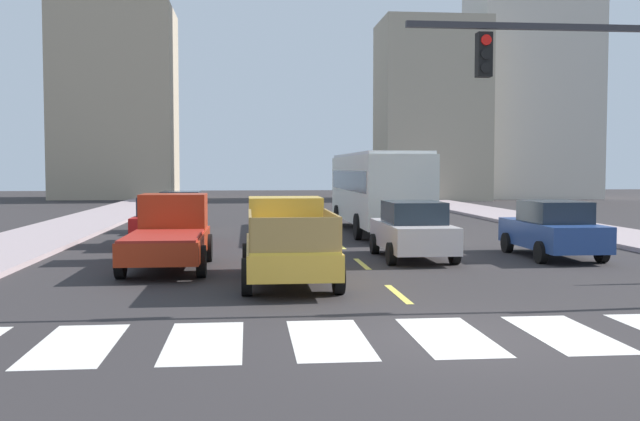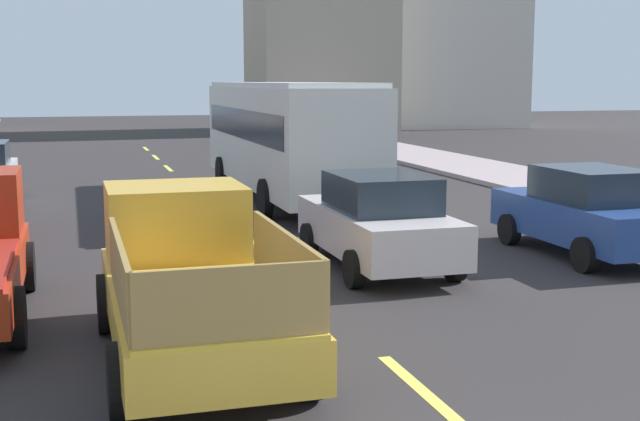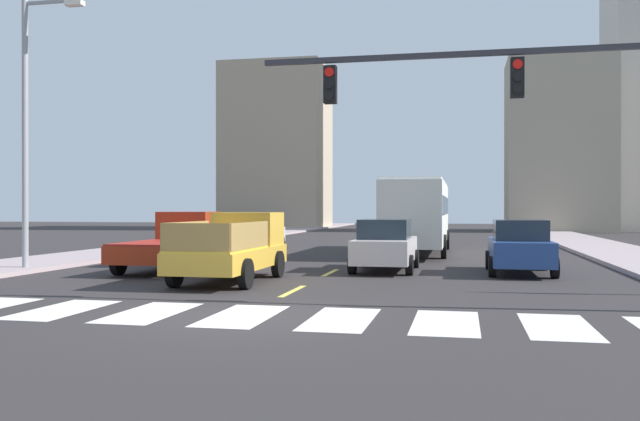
% 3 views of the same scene
% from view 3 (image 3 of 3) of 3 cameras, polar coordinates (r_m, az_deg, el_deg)
% --- Properties ---
extents(ground_plane, '(160.00, 160.00, 0.00)m').
position_cam_3_polar(ground_plane, '(13.44, -6.52, -8.75)').
color(ground_plane, '#2E2A2B').
extents(sidewalk_right, '(3.77, 110.00, 0.15)m').
position_cam_3_polar(sidewalk_right, '(31.44, 24.62, -3.49)').
color(sidewalk_right, '#A59193').
rests_on(sidewalk_right, ground).
extents(sidewalk_left, '(3.77, 110.00, 0.15)m').
position_cam_3_polar(sidewalk_left, '(34.28, -14.74, -3.17)').
color(sidewalk_left, '#A59193').
rests_on(sidewalk_left, ground).
extents(crosswalk_stripe_2, '(1.19, 2.83, 0.01)m').
position_cam_3_polar(crosswalk_stripe_2, '(15.11, -20.78, -7.75)').
color(crosswalk_stripe_2, silver).
rests_on(crosswalk_stripe_2, ground).
extents(crosswalk_stripe_3, '(1.19, 2.83, 0.01)m').
position_cam_3_polar(crosswalk_stripe_3, '(14.16, -14.08, -8.28)').
color(crosswalk_stripe_3, silver).
rests_on(crosswalk_stripe_3, ground).
extents(crosswalk_stripe_4, '(1.19, 2.83, 0.01)m').
position_cam_3_polar(crosswalk_stripe_4, '(13.44, -6.52, -8.74)').
color(crosswalk_stripe_4, silver).
rests_on(crosswalk_stripe_4, ground).
extents(crosswalk_stripe_5, '(1.19, 2.83, 0.01)m').
position_cam_3_polar(crosswalk_stripe_5, '(12.97, 1.77, -9.06)').
color(crosswalk_stripe_5, silver).
rests_on(crosswalk_stripe_5, ground).
extents(crosswalk_stripe_6, '(1.19, 2.83, 0.01)m').
position_cam_3_polar(crosswalk_stripe_6, '(12.78, 10.49, -9.21)').
color(crosswalk_stripe_6, silver).
rests_on(crosswalk_stripe_6, ground).
extents(crosswalk_stripe_7, '(1.19, 2.83, 0.01)m').
position_cam_3_polar(crosswalk_stripe_7, '(12.88, 19.28, -9.14)').
color(crosswalk_stripe_7, silver).
rests_on(crosswalk_stripe_7, ground).
extents(lane_dash_0, '(0.16, 2.40, 0.01)m').
position_cam_3_polar(lane_dash_0, '(17.25, -2.30, -6.75)').
color(lane_dash_0, '#E1CF50').
rests_on(lane_dash_0, ground).
extents(lane_dash_1, '(0.16, 2.40, 0.01)m').
position_cam_3_polar(lane_dash_1, '(22.10, 0.88, -5.22)').
color(lane_dash_1, '#E1CF50').
rests_on(lane_dash_1, ground).
extents(lane_dash_2, '(0.16, 2.40, 0.01)m').
position_cam_3_polar(lane_dash_2, '(27.01, 2.90, -4.23)').
color(lane_dash_2, '#E1CF50').
rests_on(lane_dash_2, ground).
extents(lane_dash_3, '(0.16, 2.40, 0.01)m').
position_cam_3_polar(lane_dash_3, '(31.94, 4.30, -3.54)').
color(lane_dash_3, '#E1CF50').
rests_on(lane_dash_3, ground).
extents(lane_dash_4, '(0.16, 2.40, 0.01)m').
position_cam_3_polar(lane_dash_4, '(36.90, 5.32, -3.04)').
color(lane_dash_4, '#E1CF50').
rests_on(lane_dash_4, ground).
extents(lane_dash_5, '(0.16, 2.40, 0.01)m').
position_cam_3_polar(lane_dash_5, '(41.86, 6.09, -2.65)').
color(lane_dash_5, '#E1CF50').
rests_on(lane_dash_5, ground).
extents(lane_dash_6, '(0.16, 2.40, 0.01)m').
position_cam_3_polar(lane_dash_6, '(46.83, 6.71, -2.35)').
color(lane_dash_6, '#E1CF50').
rests_on(lane_dash_6, ground).
extents(lane_dash_7, '(0.16, 2.40, 0.01)m').
position_cam_3_polar(lane_dash_7, '(51.81, 7.20, -2.10)').
color(lane_dash_7, '#E1CF50').
rests_on(lane_dash_7, ground).
extents(pickup_stakebed, '(2.18, 5.20, 1.96)m').
position_cam_3_polar(pickup_stakebed, '(19.83, -7.14, -3.14)').
color(pickup_stakebed, gold).
rests_on(pickup_stakebed, ground).
extents(pickup_dark, '(2.18, 5.20, 1.96)m').
position_cam_3_polar(pickup_dark, '(23.55, -12.02, -2.65)').
color(pickup_dark, '#A32A12').
rests_on(pickup_dark, ground).
extents(city_bus, '(2.72, 10.80, 3.32)m').
position_cam_3_polar(city_bus, '(31.60, 8.19, -0.05)').
color(city_bus, silver).
rests_on(city_bus, ground).
extents(sedan_mid, '(2.02, 4.40, 1.72)m').
position_cam_3_polar(sedan_mid, '(34.79, -5.29, -1.82)').
color(sedan_mid, silver).
rests_on(sedan_mid, ground).
extents(sedan_near_right, '(2.02, 4.40, 1.72)m').
position_cam_3_polar(sedan_near_right, '(29.18, -8.87, -2.22)').
color(sedan_near_right, red).
rests_on(sedan_near_right, ground).
extents(sedan_near_left, '(2.02, 4.40, 1.72)m').
position_cam_3_polar(sedan_near_left, '(22.75, 5.49, -2.90)').
color(sedan_near_left, silver).
rests_on(sedan_near_left, ground).
extents(sedan_far, '(2.02, 4.40, 1.72)m').
position_cam_3_polar(sedan_far, '(22.62, 16.36, -2.92)').
color(sedan_far, navy).
rests_on(sedan_far, ground).
extents(traffic_signal_gantry, '(10.16, 0.27, 6.00)m').
position_cam_3_polar(traffic_signal_gantry, '(15.28, 20.77, 8.29)').
color(traffic_signal_gantry, '#2D2D33').
rests_on(traffic_signal_gantry, ground).
extents(streetlight_left, '(2.20, 0.28, 9.00)m').
position_cam_3_polar(streetlight_left, '(24.43, -23.14, 6.95)').
color(streetlight_left, gray).
rests_on(streetlight_left, ground).
extents(block_mid_left, '(10.45, 8.22, 17.04)m').
position_cam_3_polar(block_mid_left, '(72.19, -3.65, 5.32)').
color(block_mid_left, tan).
rests_on(block_mid_left, ground).
extents(block_mid_right, '(8.85, 7.01, 15.24)m').
position_cam_3_polar(block_mid_right, '(63.95, 19.32, 5.16)').
color(block_mid_right, tan).
rests_on(block_mid_right, ground).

